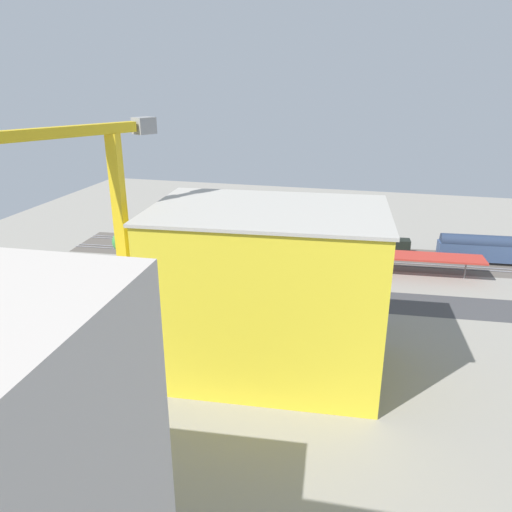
{
  "coord_description": "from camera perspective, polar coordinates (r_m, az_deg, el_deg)",
  "views": [
    {
      "loc": [
        -11.92,
        82.16,
        36.99
      ],
      "look_at": [
        8.21,
        1.44,
        6.42
      ],
      "focal_mm": 34.38,
      "sensor_mm": 36.0,
      "label": 1
    }
  ],
  "objects": [
    {
      "name": "parked_car_1",
      "position": [
        85.06,
        6.33,
        -5.14
      ],
      "size": [
        4.8,
        1.98,
        1.79
      ],
      "color": "black",
      "rests_on": "ground"
    },
    {
      "name": "parked_car_2",
      "position": [
        85.69,
        1.09,
        -4.8
      ],
      "size": [
        4.35,
        2.12,
        1.85
      ],
      "color": "black",
      "rests_on": "ground"
    },
    {
      "name": "parked_car_3",
      "position": [
        88.34,
        -4.74,
        -4.09
      ],
      "size": [
        4.54,
        2.19,
        1.78
      ],
      "color": "black",
      "rests_on": "ground"
    },
    {
      "name": "street_tree_4",
      "position": [
        98.66,
        -9.48,
        1.05
      ],
      "size": [
        5.78,
        5.78,
        8.03
      ],
      "color": "brown",
      "rests_on": "ground"
    },
    {
      "name": "platform_canopy_near",
      "position": [
        99.28,
        6.19,
        0.66
      ],
      "size": [
        67.38,
        10.17,
        4.23
      ],
      "color": "#B73328",
      "rests_on": "ground"
    },
    {
      "name": "street_tree_3",
      "position": [
        96.84,
        -6.91,
        0.54
      ],
      "size": [
        4.05,
        4.05,
        6.74
      ],
      "color": "brown",
      "rests_on": "ground"
    },
    {
      "name": "street_tree_1",
      "position": [
        93.84,
        -3.86,
        0.81
      ],
      "size": [
        5.78,
        5.78,
        8.85
      ],
      "color": "brown",
      "rests_on": "ground"
    },
    {
      "name": "box_truck_0",
      "position": [
        80.35,
        10.81,
        -6.34
      ],
      "size": [
        9.11,
        2.88,
        3.26
      ],
      "color": "black",
      "rests_on": "ground"
    },
    {
      "name": "locomotive",
      "position": [
        110.96,
        14.39,
        1.05
      ],
      "size": [
        15.26,
        3.8,
        5.1
      ],
      "color": "black",
      "rests_on": "ground"
    },
    {
      "name": "street_tree_0",
      "position": [
        103.32,
        -15.18,
        1.6
      ],
      "size": [
        4.48,
        4.48,
        7.61
      ],
      "color": "brown",
      "rests_on": "ground"
    },
    {
      "name": "rail_bed",
      "position": [
        108.98,
        6.89,
        0.19
      ],
      "size": [
        110.23,
        22.89,
        0.01
      ],
      "primitive_type": "cube",
      "rotation": [
        0.0,
        0.0,
        0.07
      ],
      "color": "#5B544C",
      "rests_on": "ground"
    },
    {
      "name": "construction_building",
      "position": [
        63.26,
        1.38,
        -4.29
      ],
      "size": [
        29.6,
        20.3,
        21.6
      ],
      "primitive_type": "cube",
      "rotation": [
        0.0,
        0.0,
        0.07
      ],
      "color": "yellow",
      "rests_on": "ground"
    },
    {
      "name": "tower_crane",
      "position": [
        63.49,
        -16.35,
        2.54
      ],
      "size": [
        12.44,
        20.21,
        32.28
      ],
      "color": "gray",
      "rests_on": "ground"
    },
    {
      "name": "ground_plane",
      "position": [
        90.89,
        5.26,
        -3.93
      ],
      "size": [
        175.09,
        175.09,
        0.0
      ],
      "primitive_type": "plane",
      "color": "gray",
      "rests_on": "ground"
    },
    {
      "name": "traffic_light",
      "position": [
        94.5,
        -3.87,
        -0.07
      ],
      "size": [
        0.5,
        0.36,
        6.6
      ],
      "color": "#333333",
      "rests_on": "ground"
    },
    {
      "name": "box_truck_1",
      "position": [
        80.0,
        6.44,
        -6.13
      ],
      "size": [
        8.68,
        2.41,
        3.47
      ],
      "color": "black",
      "rests_on": "ground"
    },
    {
      "name": "street_tree_2",
      "position": [
        91.96,
        -0.4,
        0.21
      ],
      "size": [
        5.27,
        5.27,
        8.24
      ],
      "color": "brown",
      "rests_on": "ground"
    },
    {
      "name": "parked_car_0",
      "position": [
        84.16,
        11.67,
        -5.77
      ],
      "size": [
        4.58,
        1.92,
        1.74
      ],
      "color": "black",
      "rests_on": "ground"
    },
    {
      "name": "construction_roof_slab",
      "position": [
        59.55,
        1.47,
        5.39
      ],
      "size": [
        30.25,
        20.95,
        0.4
      ],
      "primitive_type": "cube",
      "rotation": [
        0.0,
        0.0,
        0.07
      ],
      "color": "#B7B2A8",
      "rests_on": "construction_building"
    },
    {
      "name": "freight_coach_far",
      "position": [
        110.18,
        -5.94,
        2.24
      ],
      "size": [
        16.31,
        4.12,
        6.18
      ],
      "color": "black",
      "rests_on": "ground"
    },
    {
      "name": "track_rails",
      "position": [
        108.92,
        6.89,
        0.28
      ],
      "size": [
        109.14,
        16.49,
        0.12
      ],
      "color": "#9E9EA8",
      "rests_on": "ground"
    },
    {
      "name": "street_asphalt",
      "position": [
        88.34,
        4.97,
        -4.66
      ],
      "size": [
        109.8,
        17.11,
        0.01
      ],
      "primitive_type": "cube",
      "rotation": [
        0.0,
        0.0,
        0.07
      ],
      "color": "#424244",
      "rests_on": "ground"
    },
    {
      "name": "passenger_coach",
      "position": [
        112.77,
        24.74,
        0.81
      ],
      "size": [
        17.56,
        4.44,
        6.06
      ],
      "color": "black",
      "rests_on": "ground"
    }
  ]
}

